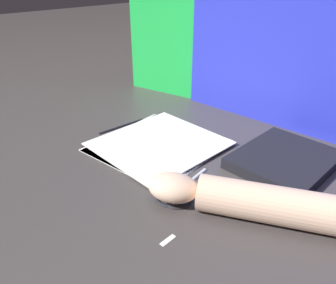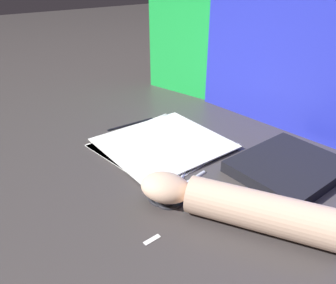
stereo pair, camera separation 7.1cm
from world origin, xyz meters
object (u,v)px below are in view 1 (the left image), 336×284
(book_closed, at_px, (285,160))
(hand_forearm, at_px, (247,200))
(scissors, at_px, (178,192))
(paper_stack, at_px, (159,144))

(book_closed, xyz_separation_m, hand_forearm, (0.03, -0.21, 0.02))
(book_closed, distance_m, hand_forearm, 0.21)
(scissors, distance_m, hand_forearm, 0.14)
(book_closed, relative_size, hand_forearm, 0.67)
(paper_stack, xyz_separation_m, scissors, (0.17, -0.11, 0.00))
(book_closed, height_order, scissors, book_closed)
(paper_stack, height_order, hand_forearm, hand_forearm)
(scissors, bearing_deg, paper_stack, 146.86)
(scissors, xyz_separation_m, hand_forearm, (0.13, 0.04, 0.03))
(hand_forearm, bearing_deg, scissors, -163.21)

